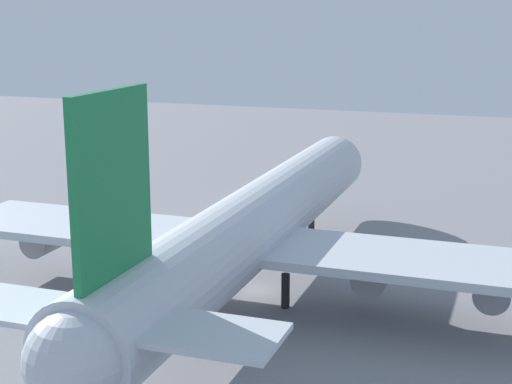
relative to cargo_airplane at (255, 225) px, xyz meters
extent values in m
plane|color=gray|center=(0.17, 0.00, -5.98)|extent=(246.37, 246.37, 0.00)
cylinder|color=silver|center=(0.17, 0.00, 0.11)|extent=(55.73, 6.41, 6.41)
sphere|color=silver|center=(28.03, 0.00, 0.11)|extent=(6.28, 6.28, 6.28)
sphere|color=silver|center=(-27.70, 0.00, 0.11)|extent=(5.45, 5.45, 5.45)
cube|color=#1E7F47|center=(-23.24, 0.00, 8.44)|extent=(7.80, 0.50, 10.25)
cube|color=silver|center=(-24.35, -5.10, 1.07)|extent=(5.02, 9.61, 0.36)
cube|color=silver|center=(-24.35, 5.10, 1.07)|extent=(5.02, 9.61, 0.36)
cube|color=silver|center=(-2.62, -14.14, -0.85)|extent=(9.47, 24.43, 0.70)
cube|color=silver|center=(-2.62, 14.14, -0.85)|extent=(9.47, 24.43, 0.70)
cylinder|color=gray|center=(-1.62, -10.47, -2.55)|extent=(5.13, 2.69, 2.69)
cylinder|color=gray|center=(-1.62, -19.51, -2.55)|extent=(5.13, 2.69, 2.69)
cylinder|color=gray|center=(-1.62, 10.47, -2.55)|extent=(5.13, 2.69, 2.69)
cylinder|color=gray|center=(-1.62, 19.51, -2.55)|extent=(5.13, 2.69, 2.69)
cylinder|color=black|center=(18.00, 0.00, -4.54)|extent=(0.70, 0.70, 2.89)
cylinder|color=black|center=(-2.62, -3.52, -4.54)|extent=(0.70, 0.70, 2.89)
cylinder|color=black|center=(-2.62, 3.52, -4.54)|extent=(0.70, 0.70, 2.89)
cone|color=orange|center=(27.88, 3.80, -5.64)|extent=(0.49, 0.49, 0.70)
camera|label=1|loc=(-59.04, -20.91, 17.62)|focal=54.11mm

